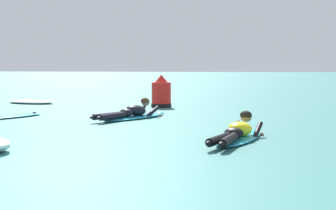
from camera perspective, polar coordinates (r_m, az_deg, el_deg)
ground_plane at (r=16.48m, az=-4.03°, el=-0.20°), size 120.00×120.00×0.00m
surfer_near at (r=9.36m, az=7.52°, el=-3.04°), size 1.14×2.55×0.54m
surfer_far at (r=12.96m, az=-3.88°, el=-0.91°), size 1.63×2.47×0.54m
drifting_surfboard at (r=13.70m, az=-17.16°, el=-1.23°), size 1.62×2.18×0.16m
whitewater_mid_left at (r=18.36m, az=-14.47°, el=0.33°), size 1.86×1.30×0.12m
channel_marker_buoy at (r=16.25m, az=-0.73°, el=1.15°), size 0.62×0.62×1.01m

